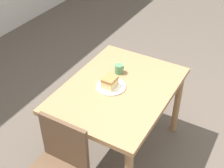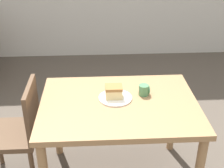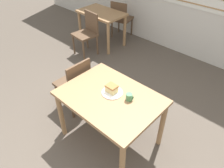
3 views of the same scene
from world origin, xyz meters
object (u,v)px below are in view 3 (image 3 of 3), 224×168
(dining_table_far, at_px, (102,18))
(cake_slice, at_px, (112,88))
(dining_table_near, at_px, (110,103))
(plate, at_px, (112,92))
(chair_near_window, at_px, (75,83))
(chair_far_corner, at_px, (87,32))
(coffee_mug, at_px, (129,97))
(chair_far_opposite, at_px, (121,18))

(dining_table_far, distance_m, cake_slice, 2.56)
(dining_table_near, distance_m, plate, 0.12)
(dining_table_near, distance_m, chair_near_window, 0.77)
(dining_table_near, distance_m, chair_far_corner, 2.24)
(cake_slice, relative_size, coffee_mug, 1.51)
(chair_far_corner, bearing_deg, coffee_mug, -25.24)
(dining_table_far, bearing_deg, dining_table_near, -42.64)
(dining_table_far, xyz_separation_m, chair_far_opposite, (0.10, 0.50, -0.12))
(dining_table_far, distance_m, coffee_mug, 2.71)
(chair_near_window, bearing_deg, dining_table_far, -145.15)
(chair_far_corner, distance_m, cake_slice, 2.20)
(dining_table_far, height_order, coffee_mug, coffee_mug)
(chair_far_opposite, xyz_separation_m, coffee_mug, (2.01, -2.18, 0.30))
(dining_table_near, relative_size, chair_near_window, 1.32)
(cake_slice, bearing_deg, dining_table_near, -61.15)
(dining_table_near, relative_size, chair_far_corner, 1.32)
(plate, xyz_separation_m, coffee_mug, (0.21, 0.04, 0.03))
(chair_far_corner, bearing_deg, dining_table_far, 105.51)
(chair_near_window, bearing_deg, chair_far_opposite, -153.84)
(dining_table_near, height_order, chair_near_window, chair_near_window)
(dining_table_near, distance_m, cake_slice, 0.17)
(cake_slice, bearing_deg, chair_far_corner, 145.94)
(chair_near_window, bearing_deg, cake_slice, 88.66)
(dining_table_near, distance_m, coffee_mug, 0.25)
(dining_table_far, bearing_deg, chair_far_corner, -79.51)
(chair_near_window, distance_m, plate, 0.77)
(chair_far_corner, bearing_deg, plate, -28.98)
(coffee_mug, bearing_deg, dining_table_near, -152.61)
(dining_table_far, xyz_separation_m, chair_near_window, (1.18, -1.70, -0.12))
(chair_near_window, bearing_deg, dining_table_near, 84.09)
(dining_table_far, xyz_separation_m, plate, (1.91, -1.72, 0.15))
(chair_near_window, bearing_deg, plate, 88.32)
(dining_table_far, distance_m, chair_far_corner, 0.52)
(dining_table_near, bearing_deg, chair_far_opposite, 128.74)
(chair_far_corner, height_order, cake_slice, chair_far_corner)
(dining_table_near, height_order, plate, plate)
(dining_table_near, bearing_deg, chair_far_corner, 145.13)
(cake_slice, xyz_separation_m, coffee_mug, (0.22, 0.04, -0.02))
(coffee_mug, bearing_deg, plate, -168.70)
(chair_far_opposite, height_order, plate, chair_far_opposite)
(plate, bearing_deg, dining_table_far, 137.95)
(chair_far_corner, bearing_deg, cake_slice, -29.05)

